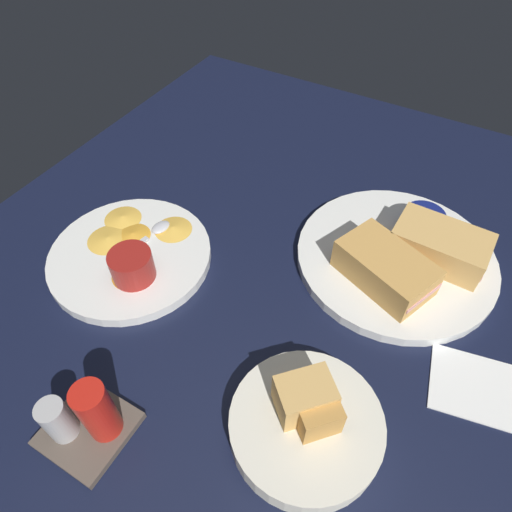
# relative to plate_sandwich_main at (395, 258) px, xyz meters

# --- Properties ---
(ground_plane) EXTENTS (1.10, 1.10, 0.03)m
(ground_plane) POSITION_rel_plate_sandwich_main_xyz_m (0.07, 0.11, -0.02)
(ground_plane) COLOR black
(plate_sandwich_main) EXTENTS (0.29, 0.29, 0.02)m
(plate_sandwich_main) POSITION_rel_plate_sandwich_main_xyz_m (0.00, 0.00, 0.00)
(plate_sandwich_main) COLOR white
(plate_sandwich_main) RESTS_ON ground_plane
(sandwich_half_near) EXTENTS (0.15, 0.12, 0.05)m
(sandwich_half_near) POSITION_rel_plate_sandwich_main_xyz_m (0.00, 0.06, 0.03)
(sandwich_half_near) COLOR tan
(sandwich_half_near) RESTS_ON plate_sandwich_main
(sandwich_half_far) EXTENTS (0.13, 0.08, 0.05)m
(sandwich_half_far) POSITION_rel_plate_sandwich_main_xyz_m (-0.05, -0.02, 0.03)
(sandwich_half_far) COLOR tan
(sandwich_half_far) RESTS_ON plate_sandwich_main
(ramekin_dark_sauce) EXTENTS (0.06, 0.06, 0.04)m
(ramekin_dark_sauce) POSITION_rel_plate_sandwich_main_xyz_m (-0.01, -0.06, 0.03)
(ramekin_dark_sauce) COLOR navy
(ramekin_dark_sauce) RESTS_ON plate_sandwich_main
(spoon_by_dark_ramekin) EXTENTS (0.03, 0.10, 0.01)m
(spoon_by_dark_ramekin) POSITION_rel_plate_sandwich_main_xyz_m (-0.00, -0.01, 0.01)
(spoon_by_dark_ramekin) COLOR silver
(spoon_by_dark_ramekin) RESTS_ON plate_sandwich_main
(plate_chips_companion) EXTENTS (0.24, 0.24, 0.02)m
(plate_chips_companion) POSITION_rel_plate_sandwich_main_xyz_m (0.35, 0.19, 0.00)
(plate_chips_companion) COLOR white
(plate_chips_companion) RESTS_ON ground_plane
(ramekin_light_gravy) EXTENTS (0.06, 0.06, 0.04)m
(ramekin_light_gravy) POSITION_rel_plate_sandwich_main_xyz_m (0.31, 0.22, 0.03)
(ramekin_light_gravy) COLOR maroon
(ramekin_light_gravy) RESTS_ON plate_chips_companion
(spoon_by_gravy_ramekin) EXTENTS (0.03, 0.10, 0.01)m
(spoon_by_gravy_ramekin) POSITION_rel_plate_sandwich_main_xyz_m (0.34, 0.14, 0.01)
(spoon_by_gravy_ramekin) COLOR silver
(spoon_by_gravy_ramekin) RESTS_ON plate_chips_companion
(plantain_chip_scatter) EXTENTS (0.15, 0.17, 0.01)m
(plantain_chip_scatter) POSITION_rel_plate_sandwich_main_xyz_m (0.36, 0.17, 0.01)
(plantain_chip_scatter) COLOR gold
(plantain_chip_scatter) RESTS_ON plate_chips_companion
(bread_basket_rear) EXTENTS (0.17, 0.17, 0.08)m
(bread_basket_rear) POSITION_rel_plate_sandwich_main_xyz_m (0.01, 0.29, 0.01)
(bread_basket_rear) COLOR silver
(bread_basket_rear) RESTS_ON ground_plane
(condiment_caddy) EXTENTS (0.09, 0.09, 0.10)m
(condiment_caddy) POSITION_rel_plate_sandwich_main_xyz_m (0.21, 0.41, 0.03)
(condiment_caddy) COLOR brown
(condiment_caddy) RESTS_ON ground_plane
(paper_napkin_folded) EXTENTS (0.12, 0.11, 0.00)m
(paper_napkin_folded) POSITION_rel_plate_sandwich_main_xyz_m (-0.15, 0.15, -0.01)
(paper_napkin_folded) COLOR white
(paper_napkin_folded) RESTS_ON ground_plane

